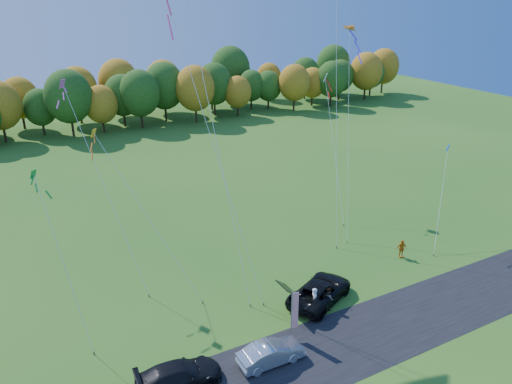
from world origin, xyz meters
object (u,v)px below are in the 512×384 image
silver_sedan (271,353)px  feather_flag (294,310)px  black_suv (320,291)px  person_east (401,249)px

silver_sedan → feather_flag: size_ratio=1.17×
silver_sedan → feather_flag: bearing=-61.4°
silver_sedan → feather_flag: feather_flag is taller
black_suv → feather_flag: feather_flag is taller
black_suv → silver_sedan: black_suv is taller
black_suv → feather_flag: 4.91m
feather_flag → silver_sedan: bearing=-152.2°
person_east → feather_flag: feather_flag is taller
silver_sedan → person_east: (15.92, 5.79, 0.12)m
person_east → feather_flag: size_ratio=0.45×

